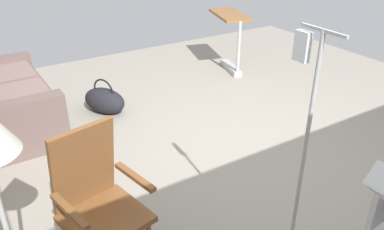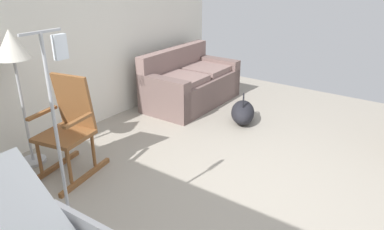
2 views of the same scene
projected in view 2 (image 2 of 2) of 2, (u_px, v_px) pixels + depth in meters
ground_plane at (240, 199)px, 3.43m from camera, size 7.21×7.21×0.00m
back_wall at (57, 29)px, 4.30m from camera, size 5.97×0.10×2.70m
couch at (190, 85)px, 5.69m from camera, size 1.62×0.88×0.85m
rocking_chair at (69, 128)px, 3.70m from camera, size 0.84×0.62×1.05m
floor_lamp at (13, 54)px, 3.60m from camera, size 0.34×0.34×1.48m
duffel_bag at (243, 112)px, 5.03m from camera, size 0.64×0.54×0.43m
iv_pole at (72, 224)px, 2.71m from camera, size 0.44×0.44×1.69m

